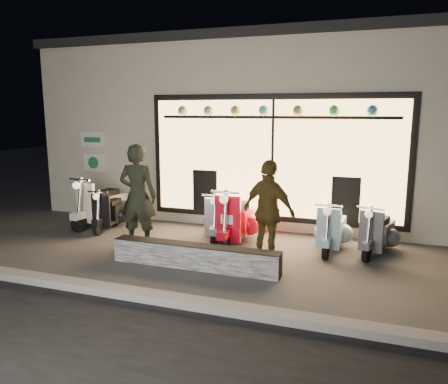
% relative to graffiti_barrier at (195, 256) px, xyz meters
% --- Properties ---
extents(ground, '(40.00, 40.00, 0.00)m').
position_rel_graffiti_barrier_xyz_m(ground, '(-0.13, 0.65, -0.20)').
color(ground, '#383533').
rests_on(ground, ground).
extents(kerb, '(40.00, 0.25, 0.12)m').
position_rel_graffiti_barrier_xyz_m(kerb, '(-0.13, -1.35, -0.14)').
color(kerb, slate).
rests_on(kerb, ground).
extents(shop_building, '(10.20, 6.23, 4.20)m').
position_rel_graffiti_barrier_xyz_m(shop_building, '(-0.13, 5.63, 1.90)').
color(shop_building, beige).
rests_on(shop_building, ground).
extents(graffiti_barrier, '(2.83, 0.28, 0.40)m').
position_rel_graffiti_barrier_xyz_m(graffiti_barrier, '(0.00, 0.00, 0.00)').
color(graffiti_barrier, black).
rests_on(graffiti_barrier, ground).
extents(scooter_silver, '(0.59, 1.35, 0.96)m').
position_rel_graffiti_barrier_xyz_m(scooter_silver, '(-0.22, 1.83, 0.18)').
color(scooter_silver, black).
rests_on(scooter_silver, ground).
extents(scooter_red, '(0.49, 1.50, 1.08)m').
position_rel_graffiti_barrier_xyz_m(scooter_red, '(0.20, 1.64, 0.23)').
color(scooter_red, black).
rests_on(scooter_red, ground).
extents(scooter_black, '(0.49, 1.23, 0.88)m').
position_rel_graffiti_barrier_xyz_m(scooter_black, '(-2.73, 1.75, 0.15)').
color(scooter_black, black).
rests_on(scooter_black, ground).
extents(scooter_cream, '(0.62, 1.53, 1.09)m').
position_rel_graffiti_barrier_xyz_m(scooter_cream, '(-3.04, 1.96, 0.24)').
color(scooter_cream, black).
rests_on(scooter_cream, ground).
extents(scooter_blue, '(0.45, 1.28, 0.92)m').
position_rel_graffiti_barrier_xyz_m(scooter_blue, '(2.00, 1.80, 0.17)').
color(scooter_blue, black).
rests_on(scooter_blue, ground).
extents(scooter_grey, '(0.62, 1.27, 0.90)m').
position_rel_graffiti_barrier_xyz_m(scooter_grey, '(2.81, 1.86, 0.16)').
color(scooter_grey, black).
rests_on(scooter_grey, ground).
extents(man, '(0.76, 0.54, 1.94)m').
position_rel_graffiti_barrier_xyz_m(man, '(-1.45, 0.74, 0.77)').
color(man, black).
rests_on(man, ground).
extents(woman, '(1.10, 0.79, 1.74)m').
position_rel_graffiti_barrier_xyz_m(woman, '(1.04, 0.74, 0.67)').
color(woman, brown).
rests_on(woman, ground).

